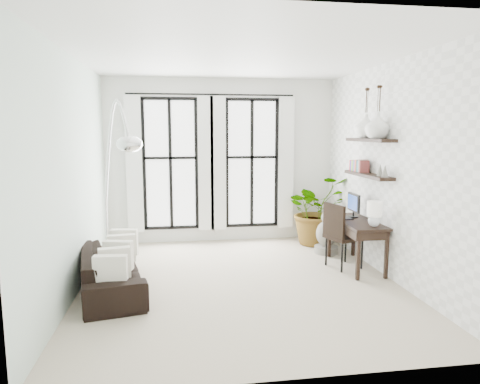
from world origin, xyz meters
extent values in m
plane|color=#B3A48E|center=(0.00, 0.00, 0.00)|extent=(5.00, 5.00, 0.00)
plane|color=white|center=(0.00, 0.00, 3.20)|extent=(5.00, 5.00, 0.00)
plane|color=silver|center=(-2.25, 0.00, 1.60)|extent=(0.00, 5.00, 5.00)
plane|color=white|center=(2.25, 0.00, 1.60)|extent=(0.00, 5.00, 5.00)
plane|color=white|center=(0.00, 2.50, 1.60)|extent=(4.50, 0.00, 4.50)
cube|color=white|center=(-1.00, 2.47, 1.55)|extent=(1.00, 0.02, 2.50)
cube|color=white|center=(-1.68, 2.37, 1.55)|extent=(0.30, 0.04, 2.60)
cube|color=white|center=(-0.32, 2.37, 1.55)|extent=(0.30, 0.04, 2.60)
cube|color=white|center=(0.60, 2.47, 1.55)|extent=(1.00, 0.02, 2.50)
cube|color=white|center=(-0.08, 2.37, 1.55)|extent=(0.30, 0.04, 2.60)
cube|color=white|center=(1.28, 2.37, 1.55)|extent=(0.30, 0.04, 2.60)
cylinder|color=black|center=(-0.20, 2.38, 2.88)|extent=(3.20, 0.03, 0.03)
cube|color=black|center=(2.11, 0.43, 1.50)|extent=(0.25, 1.30, 0.05)
cube|color=black|center=(2.11, 0.43, 2.05)|extent=(0.25, 1.30, 0.05)
cube|color=#D1343B|center=(2.11, 0.98, 1.61)|extent=(0.16, 0.04, 0.18)
cube|color=#4135BC|center=(2.11, 0.94, 1.61)|extent=(0.16, 0.03, 0.18)
cube|color=gold|center=(2.11, 0.89, 1.61)|extent=(0.16, 0.03, 0.18)
cube|color=#349E68|center=(2.11, 0.85, 1.61)|extent=(0.16, 0.03, 0.18)
cube|color=#9850BC|center=(2.11, 0.80, 1.61)|extent=(0.16, 0.03, 0.18)
cube|color=#FF6938|center=(2.11, 0.76, 1.61)|extent=(0.16, 0.03, 0.18)
cube|color=#4B4B4B|center=(2.11, 0.71, 1.61)|extent=(0.16, 0.03, 0.18)
cube|color=teal|center=(2.11, 0.67, 1.61)|extent=(0.16, 0.03, 0.18)
cube|color=#A38075|center=(2.11, 0.62, 1.61)|extent=(0.16, 0.03, 0.18)
cube|color=brown|center=(2.11, 0.58, 1.61)|extent=(0.16, 0.03, 0.18)
cone|color=gray|center=(2.11, 0.03, 1.61)|extent=(0.10, 0.10, 0.18)
cone|color=gray|center=(2.11, -0.12, 1.61)|extent=(0.10, 0.10, 0.18)
imported|color=black|center=(-1.80, -0.04, 0.28)|extent=(1.13, 2.06, 0.57)
cube|color=silver|center=(-1.70, -0.74, 0.50)|extent=(0.40, 0.12, 0.40)
cube|color=silver|center=(-1.70, -0.39, 0.50)|extent=(0.40, 0.12, 0.40)
cube|color=silver|center=(-1.70, -0.04, 0.50)|extent=(0.40, 0.12, 0.40)
cube|color=silver|center=(-1.70, 0.31, 0.50)|extent=(0.40, 0.12, 0.40)
cube|color=silver|center=(-1.70, 0.66, 0.50)|extent=(0.40, 0.12, 0.40)
imported|color=#2D7228|center=(1.79, 1.95, 0.68)|extent=(1.44, 1.32, 1.35)
cube|color=black|center=(1.95, 0.43, 0.75)|extent=(0.55, 1.30, 0.04)
cube|color=black|center=(1.93, 0.43, 0.66)|extent=(0.50, 1.24, 0.12)
cube|color=black|center=(1.73, -0.17, 0.37)|extent=(0.05, 0.05, 0.72)
cube|color=black|center=(2.17, -0.17, 0.37)|extent=(0.05, 0.05, 0.72)
cube|color=black|center=(1.73, 1.04, 0.37)|extent=(0.05, 0.05, 0.72)
cube|color=black|center=(2.17, 1.04, 0.37)|extent=(0.05, 0.05, 0.72)
cube|color=black|center=(2.00, 0.69, 1.02)|extent=(0.04, 0.42, 0.30)
cube|color=navy|center=(1.98, 0.69, 1.02)|extent=(0.00, 0.36, 0.24)
cube|color=black|center=(1.85, 0.69, 0.78)|extent=(0.15, 0.40, 0.02)
sphere|color=silver|center=(2.00, -0.07, 0.86)|extent=(0.18, 0.18, 0.18)
cylinder|color=white|center=(2.00, -0.07, 1.05)|extent=(0.22, 0.22, 0.22)
cube|color=black|center=(1.77, 0.47, 0.50)|extent=(0.62, 0.62, 0.06)
cube|color=black|center=(1.56, 0.40, 0.78)|extent=(0.19, 0.49, 0.55)
cylinder|color=black|center=(1.57, 0.27, 0.23)|extent=(0.03, 0.03, 0.47)
cylinder|color=black|center=(1.97, 0.27, 0.23)|extent=(0.03, 0.03, 0.47)
cylinder|color=black|center=(1.57, 0.67, 0.23)|extent=(0.03, 0.03, 0.47)
cylinder|color=black|center=(1.97, 0.67, 0.23)|extent=(0.03, 0.03, 0.47)
cylinder|color=silver|center=(-1.90, 0.34, 0.05)|extent=(0.39, 0.39, 0.11)
cylinder|color=silver|center=(-1.90, 0.34, 0.60)|extent=(0.04, 0.04, 1.09)
ellipsoid|color=silver|center=(-1.50, 0.01, 2.02)|extent=(0.35, 0.35, 0.23)
cylinder|color=gray|center=(1.77, 1.28, 0.06)|extent=(0.42, 0.42, 0.13)
ellipsoid|color=gray|center=(1.77, 1.28, 0.36)|extent=(0.38, 0.38, 0.47)
sphere|color=gray|center=(1.77, 1.28, 0.66)|extent=(0.21, 0.21, 0.21)
imported|color=white|center=(2.11, 0.18, 2.27)|extent=(0.37, 0.37, 0.38)
imported|color=white|center=(2.11, 0.58, 2.27)|extent=(0.37, 0.37, 0.38)
camera|label=1|loc=(-0.87, -5.92, 2.19)|focal=32.00mm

